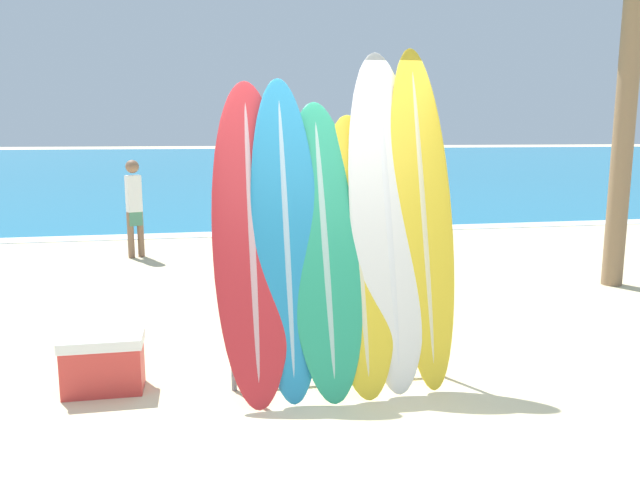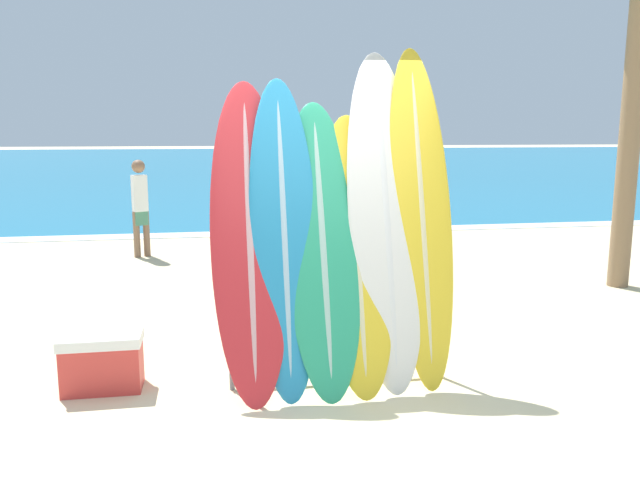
# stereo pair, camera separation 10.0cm
# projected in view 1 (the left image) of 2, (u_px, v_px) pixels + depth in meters

# --- Properties ---
(ground_plane) EXTENTS (160.00, 160.00, 0.00)m
(ground_plane) POSITION_uv_depth(u_px,v_px,m) (338.00, 403.00, 4.50)
(ground_plane) COLOR beige
(ocean_water) EXTENTS (120.00, 60.00, 0.01)m
(ocean_water) POSITION_uv_depth(u_px,v_px,m) (215.00, 162.00, 40.29)
(ocean_water) COLOR teal
(ocean_water) RESTS_ON ground_plane
(surfboard_rack) EXTENTS (1.67, 0.04, 0.97)m
(surfboard_rack) POSITION_uv_depth(u_px,v_px,m) (339.00, 319.00, 4.80)
(surfboard_rack) COLOR slate
(surfboard_rack) RESTS_ON ground_plane
(surfboard_slot_0) EXTENTS (0.58, 1.01, 2.34)m
(surfboard_slot_0) POSITION_uv_depth(u_px,v_px,m) (252.00, 236.00, 4.62)
(surfboard_slot_0) COLOR red
(surfboard_slot_0) RESTS_ON ground_plane
(surfboard_slot_1) EXTENTS (0.52, 0.90, 2.36)m
(surfboard_slot_1) POSITION_uv_depth(u_px,v_px,m) (286.00, 234.00, 4.65)
(surfboard_slot_1) COLOR teal
(surfboard_slot_1) RESTS_ON ground_plane
(surfboard_slot_2) EXTENTS (0.58, 0.95, 2.18)m
(surfboard_slot_2) POSITION_uv_depth(u_px,v_px,m) (324.00, 245.00, 4.69)
(surfboard_slot_2) COLOR #289E70
(surfboard_slot_2) RESTS_ON ground_plane
(surfboard_slot_3) EXTENTS (0.56, 0.86, 2.08)m
(surfboard_slot_3) POSITION_uv_depth(u_px,v_px,m) (358.00, 251.00, 4.74)
(surfboard_slot_3) COLOR yellow
(surfboard_slot_3) RESTS_ON ground_plane
(surfboard_slot_4) EXTENTS (0.59, 0.91, 2.58)m
(surfboard_slot_4) POSITION_uv_depth(u_px,v_px,m) (387.00, 217.00, 4.80)
(surfboard_slot_4) COLOR silver
(surfboard_slot_4) RESTS_ON ground_plane
(surfboard_slot_5) EXTENTS (0.49, 0.85, 2.61)m
(surfboard_slot_5) POSITION_uv_depth(u_px,v_px,m) (422.00, 214.00, 4.85)
(surfboard_slot_5) COLOR yellow
(surfboard_slot_5) RESTS_ON ground_plane
(person_near_water) EXTENTS (0.31, 0.26, 1.81)m
(person_near_water) POSITION_uv_depth(u_px,v_px,m) (365.00, 188.00, 10.51)
(person_near_water) COLOR #A87A5B
(person_near_water) RESTS_ON ground_plane
(person_mid_beach) EXTENTS (0.26, 0.22, 1.51)m
(person_mid_beach) POSITION_uv_depth(u_px,v_px,m) (134.00, 205.00, 9.59)
(person_mid_beach) COLOR #846047
(person_mid_beach) RESTS_ON ground_plane
(cooler_box) EXTENTS (0.60, 0.32, 0.43)m
(cooler_box) POSITION_uv_depth(u_px,v_px,m) (103.00, 363.00, 4.68)
(cooler_box) COLOR red
(cooler_box) RESTS_ON ground_plane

